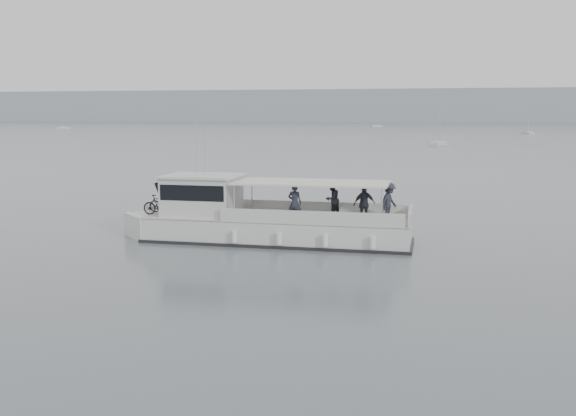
# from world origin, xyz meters

# --- Properties ---
(ground) EXTENTS (1400.00, 1400.00, 0.00)m
(ground) POSITION_xyz_m (0.00, 0.00, 0.00)
(ground) COLOR #50585E
(ground) RESTS_ON ground
(headland) EXTENTS (1400.00, 90.00, 28.00)m
(headland) POSITION_xyz_m (0.00, 560.00, 14.00)
(headland) COLOR #939EA8
(headland) RESTS_ON ground
(tour_boat) EXTENTS (14.04, 3.92, 5.86)m
(tour_boat) POSITION_xyz_m (1.82, 0.10, 0.96)
(tour_boat) COLOR silver
(tour_boat) RESTS_ON ground
(moored_fleet) EXTENTS (424.52, 278.14, 9.15)m
(moored_fleet) POSITION_xyz_m (-20.40, 237.98, 0.36)
(moored_fleet) COLOR silver
(moored_fleet) RESTS_ON ground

